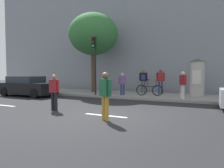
{
  "coord_description": "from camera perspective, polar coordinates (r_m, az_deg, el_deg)",
  "views": [
    {
      "loc": [
        3.67,
        -7.14,
        1.68
      ],
      "look_at": [
        -0.67,
        2.0,
        1.13
      ],
      "focal_mm": 33.1,
      "sensor_mm": 36.0,
      "label": 1
    }
  ],
  "objects": [
    {
      "name": "traffic_light",
      "position": [
        14.36,
        -4.85,
        7.74
      ],
      "size": [
        0.24,
        0.45,
        3.97
      ],
      "color": "black",
      "rests_on": "sidewalk_curb"
    },
    {
      "name": "pedestrian_in_red_top",
      "position": [
        14.18,
        2.87,
        0.48
      ],
      "size": [
        0.45,
        0.52,
        1.52
      ],
      "color": "navy",
      "rests_on": "sidewalk_curb"
    },
    {
      "name": "building_backdrop",
      "position": [
        19.8,
        14.69,
        13.23
      ],
      "size": [
        36.0,
        5.0,
        10.38
      ],
      "primitive_type": "cube",
      "color": "gray",
      "rests_on": "ground_plane"
    },
    {
      "name": "lane_markings",
      "position": [
        8.2,
        -1.8,
        -8.69
      ],
      "size": [
        25.8,
        0.16,
        0.01
      ],
      "color": "silver",
      "rests_on": "ground_plane"
    },
    {
      "name": "bicycle_leaning",
      "position": [
        14.09,
        10.32,
        -1.59
      ],
      "size": [
        1.73,
        0.48,
        1.09
      ],
      "color": "black",
      "rests_on": "sidewalk_curb"
    },
    {
      "name": "pedestrian_with_bag",
      "position": [
        15.44,
        13.26,
        1.31
      ],
      "size": [
        0.58,
        0.37,
        1.8
      ],
      "color": "navy",
      "rests_on": "sidewalk_curb"
    },
    {
      "name": "poster_column",
      "position": [
        14.83,
        22.46,
        1.79
      ],
      "size": [
        1.0,
        1.0,
        2.46
      ],
      "color": "#B2ADA3",
      "rests_on": "sidewalk_curb"
    },
    {
      "name": "ground_plane",
      "position": [
        8.2,
        -1.8,
        -8.72
      ],
      "size": [
        80.0,
        80.0,
        0.0
      ],
      "primitive_type": "plane",
      "color": "#232326"
    },
    {
      "name": "pedestrian_near_pole",
      "position": [
        7.25,
        -1.89,
        -2.27
      ],
      "size": [
        0.54,
        0.43,
        1.7
      ],
      "color": "#B78C33",
      "rests_on": "ground_plane"
    },
    {
      "name": "street_tree",
      "position": [
        16.88,
        -5.18,
        13.47
      ],
      "size": [
        3.88,
        3.88,
        6.24
      ],
      "color": "#4C3826",
      "rests_on": "sidewalk_curb"
    },
    {
      "name": "pedestrian_tallest",
      "position": [
        9.57,
        -15.7,
        -1.53
      ],
      "size": [
        0.57,
        0.26,
        1.6
      ],
      "color": "black",
      "rests_on": "ground_plane"
    },
    {
      "name": "pedestrian_with_backpack",
      "position": [
        12.82,
        18.97,
        0.38
      ],
      "size": [
        0.44,
        0.61,
        1.62
      ],
      "color": "silver",
      "rests_on": "sidewalk_curb"
    },
    {
      "name": "parked_car_blue",
      "position": [
        16.1,
        -22.24,
        -0.62
      ],
      "size": [
        4.16,
        1.88,
        1.43
      ],
      "color": "black",
      "rests_on": "ground_plane"
    },
    {
      "name": "sidewalk_curb",
      "position": [
        14.69,
        10.79,
        -3.22
      ],
      "size": [
        36.0,
        4.0,
        0.15
      ],
      "primitive_type": "cube",
      "color": "gray",
      "rests_on": "ground_plane"
    },
    {
      "name": "pedestrian_in_dark_shirt",
      "position": [
        15.83,
        8.64,
        1.44
      ],
      "size": [
        0.6,
        0.46,
        1.8
      ],
      "color": "#4C4C51",
      "rests_on": "sidewalk_curb"
    }
  ]
}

